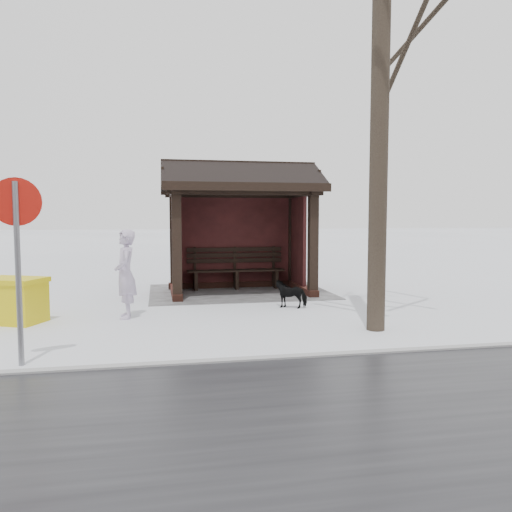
{
  "coord_description": "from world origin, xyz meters",
  "views": [
    {
      "loc": [
        1.89,
        11.52,
        1.81
      ],
      "look_at": [
        -0.22,
        0.8,
        0.94
      ],
      "focal_mm": 35.0,
      "sensor_mm": 36.0,
      "label": 1
    }
  ],
  "objects": [
    {
      "name": "road_sign",
      "position": [
        3.54,
        5.13,
        1.64
      ],
      "size": [
        0.56,
        0.2,
        2.27
      ],
      "rotation": [
        0.0,
        0.0,
        0.31
      ],
      "color": "slate",
      "rests_on": "ground"
    },
    {
      "name": "trampled_patch",
      "position": [
        0.0,
        -0.2,
        0.01
      ],
      "size": [
        4.2,
        3.2,
        0.02
      ],
      "primitive_type": "cube",
      "color": "gray",
      "rests_on": "ground"
    },
    {
      "name": "kerb",
      "position": [
        0.0,
        5.5,
        0.01
      ],
      "size": [
        120.0,
        0.15,
        0.06
      ],
      "primitive_type": "cube",
      "color": "gray",
      "rests_on": "ground"
    },
    {
      "name": "bus_shelter",
      "position": [
        0.0,
        -0.16,
        2.17
      ],
      "size": [
        3.6,
        2.4,
        3.09
      ],
      "color": "#3C1E16",
      "rests_on": "ground"
    },
    {
      "name": "dog",
      "position": [
        -0.7,
        2.03,
        0.27
      ],
      "size": [
        0.71,
        0.52,
        0.54
      ],
      "primitive_type": "imported",
      "rotation": [
        0.0,
        0.0,
        1.17
      ],
      "color": "black",
      "rests_on": "ground"
    },
    {
      "name": "ground",
      "position": [
        0.0,
        0.0,
        0.0
      ],
      "size": [
        120.0,
        120.0,
        0.0
      ],
      "primitive_type": "plane",
      "color": "silver",
      "rests_on": "ground"
    },
    {
      "name": "pedestrian",
      "position": [
        2.46,
        2.47,
        0.79
      ],
      "size": [
        0.43,
        0.61,
        1.58
      ],
      "primitive_type": "imported",
      "rotation": [
        0.0,
        0.0,
        1.66
      ],
      "color": "#B5A5C2",
      "rests_on": "ground"
    },
    {
      "name": "grit_bin",
      "position": [
        4.31,
        2.51,
        0.39
      ],
      "size": [
        1.19,
        1.04,
        0.77
      ],
      "rotation": [
        0.0,
        0.0,
        -0.43
      ],
      "color": "gold",
      "rests_on": "ground"
    }
  ]
}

